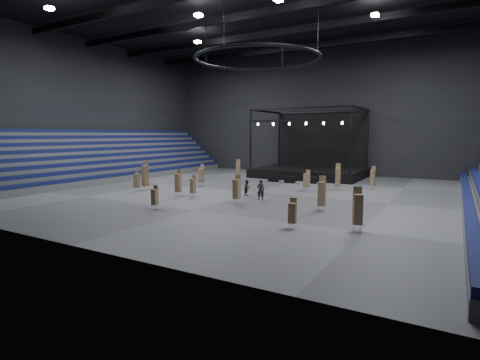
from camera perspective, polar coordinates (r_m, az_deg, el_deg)
The scene contains 30 objects.
floor at distance 37.69m, azimuth 2.53°, elevation -1.86°, with size 50.00×50.00×0.00m, color #525255.
ceiling at distance 39.19m, azimuth 2.69°, elevation 25.13°, with size 50.00×42.00×0.20m, color black.
wall_back at distance 56.80m, azimuth 12.56°, elevation 10.06°, with size 50.00×0.20×18.00m, color black.
wall_front at distance 21.21m, azimuth -25.55°, elevation 15.02°, with size 50.00×0.20×18.00m, color black.
wall_left at distance 53.67m, azimuth -22.21°, elevation 9.90°, with size 0.20×42.00×18.00m, color black.
bleachers_left at distance 52.12m, azimuth -20.45°, elevation 2.07°, with size 7.20×40.00×6.40m.
stage at distance 52.37m, azimuth 10.77°, elevation 2.10°, with size 14.00×10.00×9.20m.
truss_ring at distance 37.93m, azimuth 2.64°, elevation 17.93°, with size 12.30×12.30×5.15m.
roof_girders at distance 38.95m, azimuth 2.68°, elevation 24.01°, with size 49.00×30.35×0.70m.
floodlights at distance 35.43m, azimuth -0.60°, elevation 24.75°, with size 28.60×16.60×0.25m.
flight_case_left at distance 46.12m, azimuth 5.09°, elevation 0.26°, with size 1.23×0.62×0.82m, color black.
flight_case_mid at distance 45.15m, azimuth 7.62°, elevation 0.06°, with size 1.20×0.60×0.80m, color black.
flight_case_right at distance 45.06m, azimuth 10.85°, elevation 0.01°, with size 1.25×0.62×0.83m, color black.
chair_stack_0 at distance 38.64m, azimuth 10.13°, elevation 0.01°, with size 0.63×0.63×2.19m.
chair_stack_1 at distance 42.33m, azimuth -5.91°, elevation 0.77°, with size 0.53×0.53×2.36m.
chair_stack_2 at distance 39.93m, azimuth -14.25°, elevation 0.74°, with size 0.63×0.63×3.16m.
chair_stack_3 at distance 39.62m, azimuth -15.48°, elevation -0.06°, with size 0.50×0.50×2.10m.
chair_stack_4 at distance 35.07m, azimuth -7.19°, elevation -0.84°, with size 0.43×0.43×2.02m.
chair_stack_5 at distance 29.82m, azimuth -12.88°, elevation -2.47°, with size 0.45×0.45×1.85m.
chair_stack_6 at distance 35.64m, azimuth -9.42°, elevation -0.37°, with size 0.50×0.50×2.51m.
chair_stack_7 at distance 41.98m, azimuth 19.58°, elevation 0.36°, with size 0.48×0.48×2.46m.
chair_stack_8 at distance 31.36m, azimuth -0.51°, elevation -1.30°, with size 0.53×0.53×2.42m.
chair_stack_9 at distance 23.18m, azimuth 8.00°, elevation -4.92°, with size 0.51×0.51×1.93m.
chair_stack_10 at distance 45.18m, azimuth -0.30°, elevation 1.42°, with size 0.63×0.63×2.79m.
chair_stack_11 at distance 28.77m, azimuth 12.36°, elevation -1.97°, with size 0.60×0.60×2.70m.
chair_stack_12 at distance 23.40m, azimuth 17.49°, elevation -4.17°, with size 0.69×0.69×2.71m.
chair_stack_13 at distance 40.12m, azimuth 14.68°, elevation 0.52°, with size 0.64×0.64×2.80m.
chair_stack_14 at distance 48.13m, azimuth -5.80°, elevation 1.31°, with size 0.55×0.55×2.03m.
man_center at distance 33.05m, azimuth 3.16°, elevation -1.52°, with size 0.66×0.44×1.82m, color black.
crew_member at distance 35.49m, azimuth 1.12°, elevation -1.20°, with size 0.72×0.56×1.48m, color black.
Camera 1 is at (17.16, -33.05, 5.79)m, focal length 28.00 mm.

